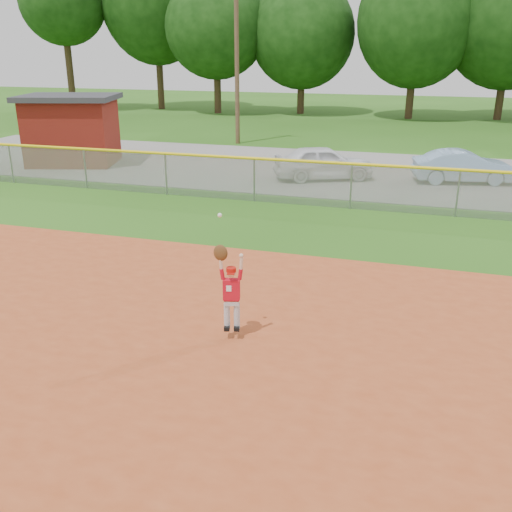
{
  "coord_description": "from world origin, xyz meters",
  "views": [
    {
      "loc": [
        2.37,
        -8.48,
        5.04
      ],
      "look_at": [
        -0.77,
        1.81,
        1.1
      ],
      "focal_mm": 40.0,
      "sensor_mm": 36.0,
      "label": 1
    }
  ],
  "objects_px": {
    "car_white_a": "(323,162)",
    "ballplayer": "(230,288)",
    "utility_shed": "(72,129)",
    "car_blue": "(463,167)"
  },
  "relations": [
    {
      "from": "car_white_a",
      "to": "ballplayer",
      "type": "xyz_separation_m",
      "value": [
        0.9,
        -13.83,
        0.31
      ]
    },
    {
      "from": "car_white_a",
      "to": "utility_shed",
      "type": "xyz_separation_m",
      "value": [
        -11.52,
        -0.07,
        0.87
      ]
    },
    {
      "from": "car_white_a",
      "to": "ballplayer",
      "type": "relative_size",
      "value": 1.81
    },
    {
      "from": "car_blue",
      "to": "car_white_a",
      "type": "bearing_deg",
      "value": 87.52
    },
    {
      "from": "car_blue",
      "to": "utility_shed",
      "type": "bearing_deg",
      "value": 80.75
    },
    {
      "from": "car_blue",
      "to": "ballplayer",
      "type": "height_order",
      "value": "ballplayer"
    },
    {
      "from": "car_blue",
      "to": "utility_shed",
      "type": "relative_size",
      "value": 0.79
    },
    {
      "from": "car_blue",
      "to": "utility_shed",
      "type": "height_order",
      "value": "utility_shed"
    },
    {
      "from": "car_blue",
      "to": "ballplayer",
      "type": "relative_size",
      "value": 1.75
    },
    {
      "from": "utility_shed",
      "to": "ballplayer",
      "type": "bearing_deg",
      "value": -47.94
    }
  ]
}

